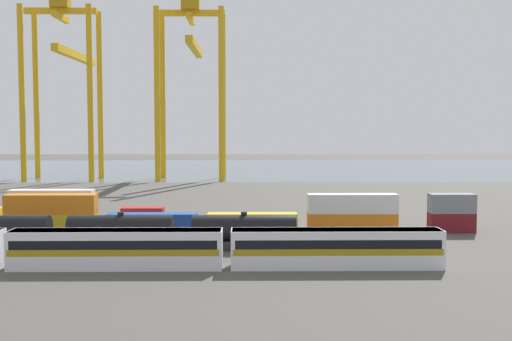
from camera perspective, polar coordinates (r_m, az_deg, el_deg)
ground_plane at (r=121.87m, az=-9.49°, el=-2.72°), size 420.00×420.00×0.00m
harbour_water at (r=214.14m, az=-5.72°, el=0.18°), size 400.00×110.00×0.01m
passenger_train at (r=63.50m, az=-12.87°, el=-6.98°), size 65.61×3.14×3.90m
freight_tank_row at (r=74.66m, az=-17.86°, el=-5.48°), size 54.81×2.94×4.40m
shipping_container_2 at (r=87.23m, az=-18.50°, el=-4.67°), size 12.10×2.44×2.60m
shipping_container_3 at (r=86.88m, az=-18.54°, el=-2.97°), size 12.10×2.44×2.60m
shipping_container_4 at (r=84.11m, az=-9.65°, el=-4.84°), size 12.10×2.44×2.60m
shipping_container_5 at (r=83.12m, az=-0.34°, el=-4.88°), size 12.10×2.44×2.60m
shipping_container_6 at (r=84.31m, az=8.94°, el=-4.81°), size 12.10×2.44×2.60m
shipping_container_7 at (r=83.96m, az=8.96°, el=-3.05°), size 12.10×2.44×2.60m
shipping_container_8 at (r=87.61m, az=17.73°, el=-4.62°), size 6.04×2.44×2.60m
shipping_container_9 at (r=87.27m, az=17.77°, el=-2.93°), size 6.04×2.44×2.60m
shipping_container_12 at (r=93.78m, az=-18.46°, el=-4.08°), size 12.10×2.44×2.60m
shipping_container_13 at (r=93.46m, az=-18.50°, el=-2.50°), size 12.10×2.44×2.60m
shipping_container_14 at (r=90.66m, az=-10.50°, el=-4.21°), size 6.04×2.44×2.60m
gantry_crane_west at (r=178.71m, az=-17.36°, el=8.89°), size 19.45×39.23×49.54m
gantry_crane_central at (r=171.80m, az=-6.00°, el=9.30°), size 18.55×36.61×49.07m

